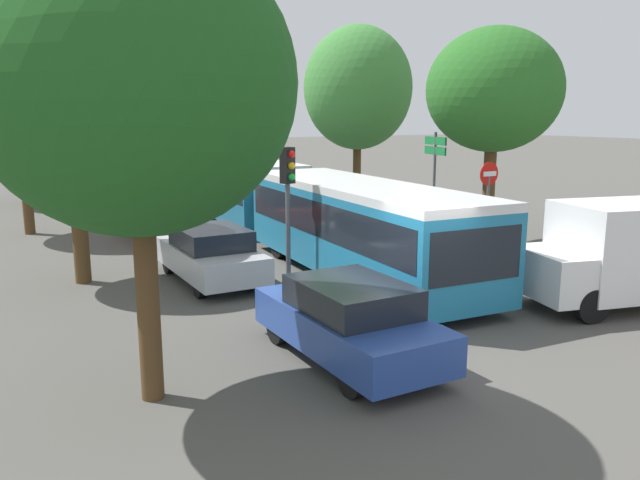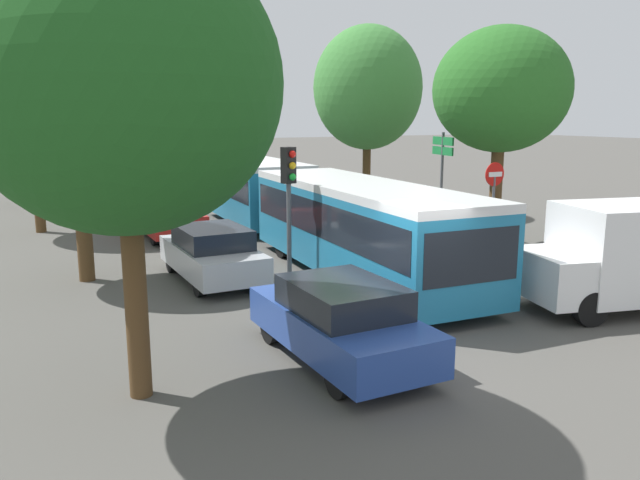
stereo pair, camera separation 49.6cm
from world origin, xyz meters
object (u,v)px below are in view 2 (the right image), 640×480
queued_car_red (167,216)px  queued_car_white (121,194)px  city_bus_rear (86,161)px  queued_car_blue (340,321)px  articulated_bus (308,205)px  direction_sign_post (442,163)px  traffic_light (289,183)px  no_entry_sign (494,194)px  tree_left_far (27,88)px  tree_left_distant (38,108)px  tree_left_mid (76,129)px  tree_right_mid (368,91)px  tree_right_near (501,90)px  tree_left_near (116,91)px  queued_car_silver (212,253)px

queued_car_red → queued_car_white: 6.82m
city_bus_rear → queued_car_blue: city_bus_rear is taller
city_bus_rear → queued_car_white: (-0.16, -12.38, -0.65)m
articulated_bus → direction_sign_post: bearing=95.7°
queued_car_red → traffic_light: 7.67m
queued_car_blue → direction_sign_post: 12.33m
articulated_bus → no_entry_sign: bearing=57.7°
city_bus_rear → tree_left_far: tree_left_far is taller
tree_left_distant → tree_left_mid: bearing=-90.7°
articulated_bus → tree_right_mid: tree_right_mid is taller
queued_car_white → tree_left_far: bearing=137.3°
queued_car_red → tree_left_mid: bearing=146.3°
articulated_bus → tree_right_near: (5.79, -2.00, 3.51)m
articulated_bus → tree_left_far: tree_left_far is taller
tree_left_mid → tree_left_distant: (0.19, 16.42, 0.68)m
direction_sign_post → tree_left_mid: tree_left_mid is taller
queued_car_blue → queued_car_red: (0.15, 12.60, 0.02)m
no_entry_sign → tree_left_distant: tree_left_distant is taller
tree_left_far → tree_right_near: size_ratio=1.07×
no_entry_sign → tree_left_mid: size_ratio=0.49×
no_entry_sign → tree_right_mid: size_ratio=0.36×
traffic_light → tree_right_near: 8.25m
tree_right_near → city_bus_rear: bearing=110.1°
direction_sign_post → tree_left_far: size_ratio=0.49×
no_entry_sign → tree_left_mid: (-11.16, 2.66, 1.97)m
queued_car_white → tree_right_mid: tree_right_mid is taller
city_bus_rear → direction_sign_post: bearing=-163.9°
tree_left_far → tree_left_near: bearing=-88.7°
articulated_bus → tree_left_distant: size_ratio=2.32×
articulated_bus → city_bus_rear: size_ratio=1.45×
queued_car_silver → queued_car_red: size_ratio=0.97×
articulated_bus → city_bus_rear: (-3.55, 23.51, -0.00)m
traffic_light → direction_sign_post: direction_sign_post is taller
queued_car_white → no_entry_sign: (8.21, -14.43, 1.10)m
traffic_light → tree_right_near: (7.81, 1.03, 2.44)m
queued_car_red → tree_right_near: (9.13, -6.32, 4.20)m
articulated_bus → tree_left_near: 11.09m
articulated_bus → queued_car_blue: 9.02m
tree_left_mid → tree_left_distant: size_ratio=0.79×
tree_left_far → queued_car_white: bearing=47.3°
city_bus_rear → tree_left_far: bearing=162.4°
tree_left_far → tree_right_near: (13.08, -9.26, -0.17)m
queued_car_white → tree_left_distant: tree_left_distant is taller
articulated_bus → direction_sign_post: (5.30, 0.16, 1.13)m
tree_left_distant → tree_right_mid: bearing=-37.8°
city_bus_rear → tree_left_far: (-3.74, -16.26, 3.68)m
queued_car_silver → no_entry_sign: size_ratio=1.43×
queued_car_blue → city_bus_rear: bearing=0.2°
articulated_bus → tree_left_mid: (-6.66, -0.64, 2.42)m
queued_car_white → direction_sign_post: (9.01, -10.97, 1.78)m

